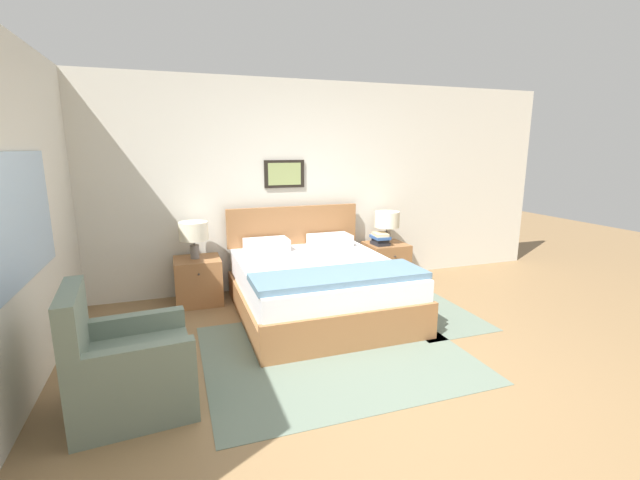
# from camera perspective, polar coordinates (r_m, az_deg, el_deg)

# --- Properties ---
(ground_plane) EXTENTS (16.00, 16.00, 0.00)m
(ground_plane) POSITION_cam_1_polar(r_m,az_deg,el_deg) (3.47, 9.76, -18.83)
(ground_plane) COLOR olive
(wall_back) EXTENTS (7.41, 0.09, 2.60)m
(wall_back) POSITION_cam_1_polar(r_m,az_deg,el_deg) (5.51, -3.46, 7.20)
(wall_back) COLOR beige
(wall_back) RESTS_ON ground_plane
(wall_left) EXTENTS (0.08, 5.07, 2.60)m
(wall_left) POSITION_cam_1_polar(r_m,az_deg,el_deg) (4.07, -34.01, 3.37)
(wall_left) COLOR beige
(wall_left) RESTS_ON ground_plane
(area_rug_main) EXTENTS (2.24, 1.89, 0.01)m
(area_rug_main) POSITION_cam_1_polar(r_m,az_deg,el_deg) (3.91, 1.88, -14.75)
(area_rug_main) COLOR slate
(area_rug_main) RESTS_ON ground_plane
(area_rug_bedside) EXTENTS (0.85, 1.35, 0.01)m
(area_rug_bedside) POSITION_cam_1_polar(r_m,az_deg,el_deg) (4.93, 14.21, -9.26)
(area_rug_bedside) COLOR slate
(area_rug_bedside) RESTS_ON ground_plane
(bed) EXTENTS (1.69, 2.00, 1.06)m
(bed) POSITION_cam_1_polar(r_m,az_deg,el_deg) (4.69, -0.30, -6.05)
(bed) COLOR #936038
(bed) RESTS_ON ground_plane
(armchair) EXTENTS (0.82, 0.74, 0.91)m
(armchair) POSITION_cam_1_polar(r_m,az_deg,el_deg) (3.31, -24.41, -15.46)
(armchair) COLOR slate
(armchair) RESTS_ON ground_plane
(nightstand_near_window) EXTENTS (0.52, 0.51, 0.53)m
(nightstand_near_window) POSITION_cam_1_polar(r_m,az_deg,el_deg) (5.19, -15.93, -5.24)
(nightstand_near_window) COLOR #936038
(nightstand_near_window) RESTS_ON ground_plane
(nightstand_by_door) EXTENTS (0.52, 0.51, 0.53)m
(nightstand_by_door) POSITION_cam_1_polar(r_m,az_deg,el_deg) (5.82, 8.73, -3.00)
(nightstand_by_door) COLOR #936038
(nightstand_by_door) RESTS_ON ground_plane
(table_lamp_near_window) EXTENTS (0.33, 0.33, 0.43)m
(table_lamp_near_window) POSITION_cam_1_polar(r_m,az_deg,el_deg) (5.07, -16.50, 0.98)
(table_lamp_near_window) COLOR slate
(table_lamp_near_window) RESTS_ON nightstand_near_window
(table_lamp_by_door) EXTENTS (0.33, 0.33, 0.43)m
(table_lamp_by_door) POSITION_cam_1_polar(r_m,az_deg,el_deg) (5.73, 8.93, 2.57)
(table_lamp_by_door) COLOR slate
(table_lamp_by_door) RESTS_ON nightstand_by_door
(book_thick_bottom) EXTENTS (0.19, 0.24, 0.04)m
(book_thick_bottom) POSITION_cam_1_polar(r_m,az_deg,el_deg) (5.66, 8.01, -0.44)
(book_thick_bottom) COLOR #232328
(book_thick_bottom) RESTS_ON nightstand_by_door
(book_hardcover_middle) EXTENTS (0.17, 0.21, 0.04)m
(book_hardcover_middle) POSITION_cam_1_polar(r_m,az_deg,el_deg) (5.65, 8.02, -0.03)
(book_hardcover_middle) COLOR #232328
(book_hardcover_middle) RESTS_ON book_thick_bottom
(book_novel_upper) EXTENTS (0.20, 0.26, 0.04)m
(book_novel_upper) POSITION_cam_1_polar(r_m,az_deg,el_deg) (5.64, 8.03, 0.37)
(book_novel_upper) COLOR #335693
(book_novel_upper) RESTS_ON book_hardcover_middle
(book_slim_near_top) EXTENTS (0.19, 0.25, 0.04)m
(book_slim_near_top) POSITION_cam_1_polar(r_m,az_deg,el_deg) (5.64, 8.05, 0.75)
(book_slim_near_top) COLOR beige
(book_slim_near_top) RESTS_ON book_novel_upper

